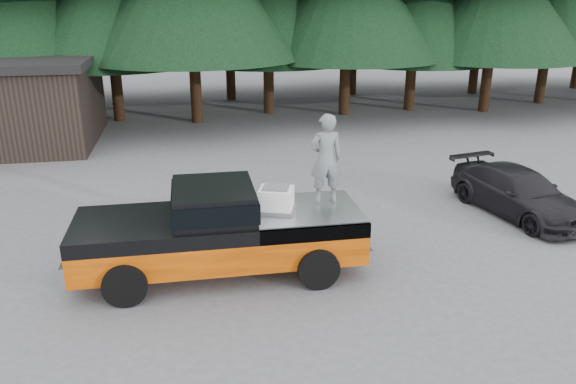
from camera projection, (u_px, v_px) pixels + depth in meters
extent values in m
plane|color=#4A4A4D|center=(263.00, 264.00, 12.18)|extent=(120.00, 120.00, 0.00)
cube|color=black|center=(213.00, 200.00, 11.27)|extent=(1.66, 1.90, 0.59)
cube|color=white|center=(276.00, 200.00, 11.46)|extent=(0.82, 0.75, 0.46)
imported|color=slate|center=(326.00, 159.00, 11.71)|extent=(0.72, 0.49, 1.92)
imported|color=black|center=(518.00, 192.00, 14.76)|extent=(2.49, 4.38, 1.19)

